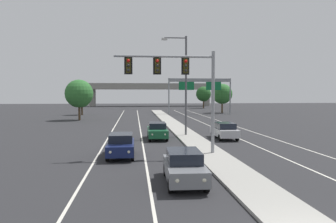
{
  "coord_description": "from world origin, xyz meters",
  "views": [
    {
      "loc": [
        -5.4,
        -8.69,
        4.41
      ],
      "look_at": [
        -3.2,
        12.65,
        3.2
      ],
      "focal_mm": 34.96,
      "sensor_mm": 36.0,
      "label": 1
    }
  ],
  "objects": [
    {
      "name": "median_island",
      "position": [
        0.0,
        18.0,
        0.07
      ],
      "size": [
        2.4,
        110.0,
        0.15
      ],
      "primitive_type": "cube",
      "color": "#9E9B93",
      "rests_on": "ground"
    },
    {
      "name": "lane_stripe_oncoming_center",
      "position": [
        -4.7,
        25.0,
        0.0
      ],
      "size": [
        0.14,
        100.0,
        0.01
      ],
      "primitive_type": "cube",
      "color": "silver",
      "rests_on": "ground"
    },
    {
      "name": "overpass_bridge",
      "position": [
        0.0,
        101.59,
        5.78
      ],
      "size": [
        42.4,
        6.4,
        7.65
      ],
      "color": "gray",
      "rests_on": "ground"
    },
    {
      "name": "car_oncoming_navy",
      "position": [
        -6.35,
        14.04,
        0.82
      ],
      "size": [
        1.82,
        4.47,
        1.58
      ],
      "color": "#141E4C",
      "rests_on": "ground"
    },
    {
      "name": "overhead_signal_mast",
      "position": [
        -2.26,
        14.04,
        5.46
      ],
      "size": [
        7.07,
        0.44,
        7.2
      ],
      "color": "gray",
      "rests_on": "median_island"
    },
    {
      "name": "car_oncoming_green",
      "position": [
        -3.23,
        22.41,
        0.82
      ],
      "size": [
        1.87,
        4.49,
        1.58
      ],
      "color": "#195633",
      "rests_on": "ground"
    },
    {
      "name": "car_receding_silver",
      "position": [
        3.21,
        21.87,
        0.82
      ],
      "size": [
        1.84,
        4.48,
        1.58
      ],
      "color": "#B7B7BC",
      "rests_on": "ground"
    },
    {
      "name": "street_lamp_median",
      "position": [
        -0.4,
        24.19,
        5.79
      ],
      "size": [
        2.58,
        0.28,
        10.0
      ],
      "color": "#4C4C51",
      "rests_on": "median_island"
    },
    {
      "name": "edge_stripe_right",
      "position": [
        8.0,
        25.0,
        0.0
      ],
      "size": [
        0.14,
        100.0,
        0.01
      ],
      "primitive_type": "cube",
      "color": "silver",
      "rests_on": "ground"
    },
    {
      "name": "highway_sign_gantry",
      "position": [
        8.2,
        58.45,
        6.16
      ],
      "size": [
        13.28,
        0.42,
        7.5
      ],
      "color": "gray",
      "rests_on": "ground"
    },
    {
      "name": "tree_far_left_b",
      "position": [
        -15.94,
        58.62,
        3.23
      ],
      "size": [
        3.43,
        3.43,
        4.96
      ],
      "color": "#4C3823",
      "rests_on": "ground"
    },
    {
      "name": "lane_stripe_receding_center",
      "position": [
        4.7,
        25.0,
        0.0
      ],
      "size": [
        0.14,
        100.0,
        0.01
      ],
      "primitive_type": "cube",
      "color": "silver",
      "rests_on": "ground"
    },
    {
      "name": "car_oncoming_grey",
      "position": [
        -2.99,
        6.98,
        0.82
      ],
      "size": [
        1.91,
        4.51,
        1.58
      ],
      "color": "slate",
      "rests_on": "ground"
    },
    {
      "name": "tree_far_right_a",
      "position": [
        14.07,
        62.5,
        4.23
      ],
      "size": [
        4.48,
        4.48,
        6.48
      ],
      "color": "#4C3823",
      "rests_on": "ground"
    },
    {
      "name": "tree_far_left_a",
      "position": [
        -14.36,
        45.82,
        4.32
      ],
      "size": [
        4.57,
        4.57,
        6.61
      ],
      "color": "#4C3823",
      "rests_on": "ground"
    },
    {
      "name": "edge_stripe_left",
      "position": [
        -8.0,
        25.0,
        0.0
      ],
      "size": [
        0.14,
        100.0,
        0.01
      ],
      "primitive_type": "cube",
      "color": "silver",
      "rests_on": "ground"
    },
    {
      "name": "tree_far_right_c",
      "position": [
        14.77,
        85.54,
        4.14
      ],
      "size": [
        4.38,
        4.38,
        6.34
      ],
      "color": "#4C3823",
      "rests_on": "ground"
    }
  ]
}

